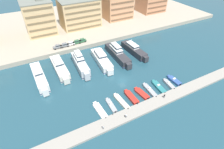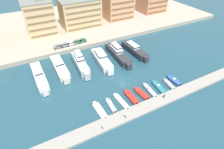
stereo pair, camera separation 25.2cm
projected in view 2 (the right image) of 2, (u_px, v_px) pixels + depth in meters
The scene contains 31 objects.
ground_plane at pixel (123, 80), 67.81m from camera, with size 400.00×400.00×0.00m, color #234C5B.
quay_promenade at pixel (72, 22), 112.32m from camera, with size 180.00×70.00×2.04m, color #ADA38E.
pier_dock at pixel (147, 107), 56.75m from camera, with size 120.00×4.42×0.77m, color #9E998E.
yacht_white_far_left at pixel (39, 76), 66.55m from camera, with size 4.26×19.89×6.82m.
yacht_ivory_left at pixel (60, 67), 71.57m from camera, with size 4.41×19.39×6.57m.
yacht_silver_mid_left at pixel (80, 63), 72.73m from camera, with size 4.56×18.75×8.61m.
yacht_white_center_left at pixel (102, 59), 76.21m from camera, with size 5.77×19.94×6.53m.
yacht_charcoal_center at pixel (118, 53), 79.70m from camera, with size 4.72×21.47×7.57m.
yacht_charcoal_center_right at pixel (134, 50), 82.89m from camera, with size 4.55×19.05×6.16m.
motorboat_white_far_left at pixel (100, 110), 55.58m from camera, with size 2.52×7.94×1.15m.
motorboat_grey_left at pixel (111, 105), 57.24m from camera, with size 1.81×6.92×1.30m.
motorboat_cream_mid_left at pixel (121, 101), 58.41m from camera, with size 2.25×8.16×0.98m.
motorboat_red_center_left at pixel (131, 97), 60.00m from camera, with size 2.18×7.57×1.02m.
motorboat_red_center at pixel (142, 94), 61.51m from camera, with size 2.82×6.94×0.86m.
motorboat_grey_center_right at pixel (150, 90), 62.76m from camera, with size 2.10×8.08×1.41m.
motorboat_teal_mid_right at pixel (159, 87), 64.21m from camera, with size 2.66×7.90×1.24m.
motorboat_grey_right at pixel (169, 84), 65.29m from camera, with size 2.13×6.39×1.31m.
motorboat_blue_far_right at pixel (174, 80), 67.06m from camera, with size 2.37×6.65×1.38m.
car_grey_far_left at pixel (58, 46), 83.02m from camera, with size 4.13×1.97×1.80m.
car_grey_left at pixel (65, 45), 84.19m from camera, with size 4.16×2.04×1.80m.
car_white_mid_left at pixel (71, 43), 85.39m from camera, with size 4.11×1.94×1.80m.
car_green_center_left at pixel (77, 42), 86.75m from camera, with size 4.13×1.99×1.80m.
car_green_center at pixel (82, 40), 87.96m from camera, with size 4.12×1.95×1.80m.
apartment_block_left at pixel (40, 18), 91.28m from camera, with size 14.80×12.81×19.20m.
apartment_block_mid_left at pixel (80, 13), 100.62m from camera, with size 22.05×15.12×17.44m.
apartment_block_center_left at pixel (118, 5), 109.98m from camera, with size 17.34×12.61×18.56m.
pedestrian_near_edge at pixel (126, 115), 52.19m from camera, with size 0.66×0.36×1.76m.
pedestrian_mid_deck at pixel (164, 96), 58.76m from camera, with size 0.61×0.31×1.60m.
pedestrian_far_side at pixel (103, 127), 49.14m from camera, with size 0.38×0.55×1.56m.
bollard_west at pixel (112, 114), 53.47m from camera, with size 0.20×0.20×0.61m.
bollard_west_mid at pixel (138, 104), 56.85m from camera, with size 0.20×0.20×0.61m.
Camera 2 is at (-27.72, -44.18, 43.59)m, focal length 28.00 mm.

